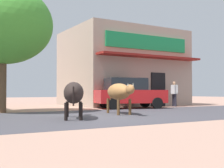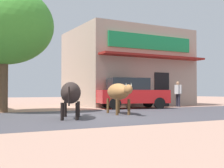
{
  "view_description": "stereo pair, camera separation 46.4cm",
  "coord_description": "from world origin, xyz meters",
  "views": [
    {
      "loc": [
        -5.19,
        -9.99,
        0.9
      ],
      "look_at": [
        1.37,
        1.18,
        1.24
      ],
      "focal_mm": 48.51,
      "sensor_mm": 36.0,
      "label": 1
    },
    {
      "loc": [
        -4.79,
        -10.22,
        0.9
      ],
      "look_at": [
        1.37,
        1.18,
        1.24
      ],
      "focal_mm": 48.51,
      "sensor_mm": 36.0,
      "label": 2
    }
  ],
  "objects": [
    {
      "name": "parked_hatchback_car",
      "position": [
        3.91,
        3.69,
        0.84
      ],
      "size": [
        4.01,
        2.49,
        1.64
      ],
      "color": "red",
      "rests_on": "ground"
    },
    {
      "name": "cow_far_dark",
      "position": [
        1.25,
        0.42,
        0.89
      ],
      "size": [
        1.08,
        2.58,
        1.24
      ],
      "color": "#9D693A",
      "rests_on": "ground"
    },
    {
      "name": "storefront_right_club",
      "position": [
        6.09,
        7.77,
        2.52
      ],
      "size": [
        7.49,
        6.71,
        5.04
      ],
      "color": "tan",
      "rests_on": "ground"
    },
    {
      "name": "asphalt_road",
      "position": [
        0.0,
        0.0,
        0.0
      ],
      "size": [
        72.0,
        6.77,
        0.0
      ],
      "primitive_type": "cube",
      "color": "#454349",
      "rests_on": "ground"
    },
    {
      "name": "ground",
      "position": [
        0.0,
        0.0,
        0.0
      ],
      "size": [
        80.0,
        80.0,
        0.0
      ],
      "primitive_type": "plane",
      "color": "tan"
    },
    {
      "name": "cow_near_brown",
      "position": [
        -1.13,
        -0.51,
        0.86
      ],
      "size": [
        1.5,
        2.63,
        1.23
      ],
      "color": "#2C221F",
      "rests_on": "ground"
    },
    {
      "name": "roadside_tree",
      "position": [
        -2.67,
        3.73,
        3.83
      ],
      "size": [
        4.34,
        4.34,
        5.58
      ],
      "color": "brown",
      "rests_on": "ground"
    },
    {
      "name": "pedestrian_by_shop",
      "position": [
        7.45,
        4.0,
        0.89
      ],
      "size": [
        0.46,
        0.61,
        1.53
      ],
      "color": "#262633",
      "rests_on": "ground"
    }
  ]
}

